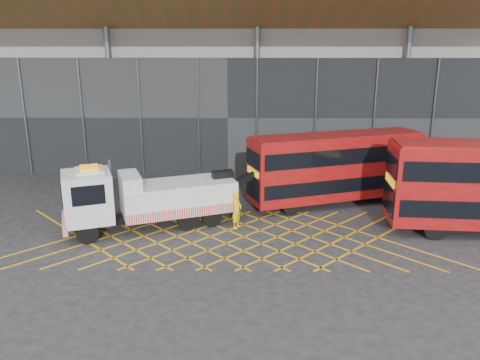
{
  "coord_description": "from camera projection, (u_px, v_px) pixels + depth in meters",
  "views": [
    {
      "loc": [
        3.34,
        -20.74,
        8.84
      ],
      "look_at": [
        3.0,
        1.5,
        2.4
      ],
      "focal_mm": 35.0,
      "sensor_mm": 36.0,
      "label": 1
    }
  ],
  "objects": [
    {
      "name": "ground_plane",
      "position": [
        177.0,
        236.0,
        22.42
      ],
      "size": [
        120.0,
        120.0,
        0.0
      ],
      "primitive_type": "plane",
      "color": "#242426"
    },
    {
      "name": "road_markings",
      "position": [
        227.0,
        237.0,
        22.39
      ],
      "size": [
        21.56,
        7.16,
        0.01
      ],
      "color": "gold",
      "rests_on": "ground_plane"
    },
    {
      "name": "construction_building",
      "position": [
        230.0,
        43.0,
        37.57
      ],
      "size": [
        55.0,
        23.97,
        18.0
      ],
      "color": "gray",
      "rests_on": "ground_plane"
    },
    {
      "name": "recovery_truck",
      "position": [
        146.0,
        198.0,
        23.05
      ],
      "size": [
        9.67,
        5.22,
        3.45
      ],
      "rotation": [
        0.0,
        0.0,
        0.37
      ],
      "color": "black",
      "rests_on": "ground_plane"
    },
    {
      "name": "bus_towed",
      "position": [
        336.0,
        166.0,
        26.48
      ],
      "size": [
        10.16,
        5.41,
        4.06
      ],
      "rotation": [
        0.0,
        0.0,
        0.33
      ],
      "color": "maroon",
      "rests_on": "ground_plane"
    },
    {
      "name": "worker",
      "position": [
        237.0,
        210.0,
        23.26
      ],
      "size": [
        0.67,
        0.79,
        1.84
      ],
      "primitive_type": "imported",
      "rotation": [
        0.0,
        0.0,
        1.16
      ],
      "color": "yellow",
      "rests_on": "ground_plane"
    }
  ]
}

